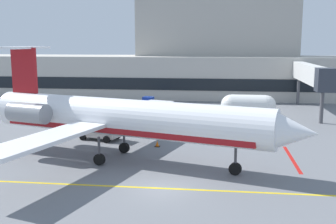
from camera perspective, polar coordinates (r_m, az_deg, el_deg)
name	(u,v)px	position (r m, az deg, el deg)	size (l,w,h in m)	color
ground	(163,190)	(27.35, -0.66, -10.69)	(120.00, 120.00, 0.11)	slate
terminal_building	(180,61)	(72.08, 1.71, 7.06)	(70.66, 12.23, 17.67)	#B7B2A8
jet_bridge_west	(312,75)	(56.68, 19.32, 4.85)	(2.40, 18.87, 6.57)	silver
regional_jet	(118,118)	(33.17, -6.90, -0.76)	(29.34, 23.72, 9.05)	white
baggage_tug	(147,104)	(57.16, -2.95, 1.05)	(2.40, 3.13, 1.85)	#19389E
pushback_tractor	(104,130)	(40.50, -8.88, -2.49)	(4.28, 3.05, 2.16)	silver
fuel_tank	(248,105)	(52.44, 11.05, 0.94)	(6.80, 2.65, 2.92)	white
safety_cone_alpha	(157,144)	(37.70, -1.49, -4.44)	(0.47, 0.47, 0.55)	orange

